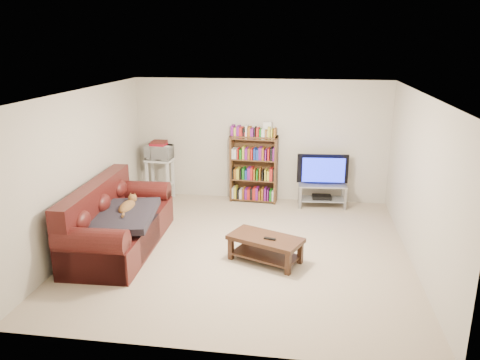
% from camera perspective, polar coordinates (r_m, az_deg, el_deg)
% --- Properties ---
extents(floor, '(5.00, 5.00, 0.00)m').
position_cam_1_polar(floor, '(7.31, 0.33, -8.46)').
color(floor, '#C5B092').
rests_on(floor, ground).
extents(ceiling, '(5.00, 5.00, 0.00)m').
position_cam_1_polar(ceiling, '(6.66, 0.36, 10.59)').
color(ceiling, white).
rests_on(ceiling, ground).
extents(wall_back, '(5.00, 0.00, 5.00)m').
position_cam_1_polar(wall_back, '(9.30, 2.48, 4.83)').
color(wall_back, beige).
rests_on(wall_back, ground).
extents(wall_front, '(5.00, 0.00, 5.00)m').
position_cam_1_polar(wall_front, '(4.57, -4.04, -7.99)').
color(wall_front, beige).
rests_on(wall_front, ground).
extents(wall_left, '(0.00, 5.00, 5.00)m').
position_cam_1_polar(wall_left, '(7.63, -18.59, 1.33)').
color(wall_left, beige).
rests_on(wall_left, ground).
extents(wall_right, '(0.00, 5.00, 5.00)m').
position_cam_1_polar(wall_right, '(7.01, 21.03, -0.24)').
color(wall_right, beige).
rests_on(wall_right, ground).
extents(sofa, '(1.11, 2.42, 1.02)m').
position_cam_1_polar(sofa, '(7.52, -14.98, -5.41)').
color(sofa, '#441311').
rests_on(sofa, floor).
extents(blanket, '(1.06, 1.29, 0.20)m').
position_cam_1_polar(blanket, '(7.23, -14.14, -4.26)').
color(blanket, black).
rests_on(blanket, sofa).
extents(cat, '(0.28, 0.66, 0.20)m').
position_cam_1_polar(cat, '(7.40, -13.60, -3.23)').
color(cat, brown).
rests_on(cat, sofa).
extents(coffee_table, '(1.17, 0.89, 0.38)m').
position_cam_1_polar(coffee_table, '(6.85, 3.11, -7.83)').
color(coffee_table, '#3A2114').
rests_on(coffee_table, floor).
extents(remote, '(0.18, 0.09, 0.02)m').
position_cam_1_polar(remote, '(6.72, 3.66, -7.16)').
color(remote, black).
rests_on(remote, coffee_table).
extents(tv_stand, '(0.94, 0.47, 0.45)m').
position_cam_1_polar(tv_stand, '(9.16, 9.96, -1.35)').
color(tv_stand, '#999EA3').
rests_on(tv_stand, floor).
extents(television, '(0.99, 0.20, 0.56)m').
position_cam_1_polar(television, '(9.04, 10.09, 1.22)').
color(television, black).
rests_on(television, tv_stand).
extents(dvd_player, '(0.38, 0.28, 0.06)m').
position_cam_1_polar(dvd_player, '(9.20, 9.92, -2.06)').
color(dvd_player, black).
rests_on(dvd_player, tv_stand).
extents(bookshelf, '(0.94, 0.34, 1.33)m').
position_cam_1_polar(bookshelf, '(9.24, 1.69, 1.49)').
color(bookshelf, '#4D311A').
rests_on(bookshelf, floor).
extents(shelf_clutter, '(0.68, 0.22, 0.28)m').
position_cam_1_polar(shelf_clutter, '(9.06, 2.36, 6.06)').
color(shelf_clutter, silver).
rests_on(shelf_clutter, bookshelf).
extents(microwave_stand, '(0.54, 0.41, 0.83)m').
position_cam_1_polar(microwave_stand, '(9.56, -9.73, 0.80)').
color(microwave_stand, silver).
rests_on(microwave_stand, floor).
extents(microwave, '(0.53, 0.38, 0.28)m').
position_cam_1_polar(microwave, '(9.45, -9.86, 3.36)').
color(microwave, silver).
rests_on(microwave, microwave_stand).
extents(game_boxes, '(0.32, 0.28, 0.05)m').
position_cam_1_polar(game_boxes, '(9.42, -9.91, 4.34)').
color(game_boxes, maroon).
rests_on(game_boxes, microwave).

